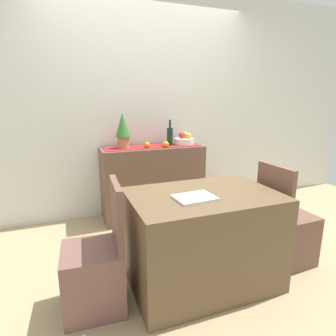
# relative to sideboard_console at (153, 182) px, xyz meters

# --- Properties ---
(ground_plane) EXTENTS (6.40, 6.40, 0.02)m
(ground_plane) POSITION_rel_sideboard_console_xyz_m (-0.01, -0.92, -0.44)
(ground_plane) COLOR tan
(ground_plane) RESTS_ON ground
(room_wall_rear) EXTENTS (6.40, 0.06, 2.70)m
(room_wall_rear) POSITION_rel_sideboard_console_xyz_m (-0.01, 0.26, 0.92)
(room_wall_rear) COLOR silver
(room_wall_rear) RESTS_ON ground
(sideboard_console) EXTENTS (1.21, 0.42, 0.87)m
(sideboard_console) POSITION_rel_sideboard_console_xyz_m (0.00, 0.00, 0.00)
(sideboard_console) COLOR brown
(sideboard_console) RESTS_ON ground
(table_runner) EXTENTS (1.14, 0.32, 0.01)m
(table_runner) POSITION_rel_sideboard_console_xyz_m (0.00, 0.00, 0.44)
(table_runner) COLOR maroon
(table_runner) RESTS_ON sideboard_console
(fruit_bowl) EXTENTS (0.23, 0.23, 0.07)m
(fruit_bowl) POSITION_rel_sideboard_console_xyz_m (0.41, 0.00, 0.48)
(fruit_bowl) COLOR white
(fruit_bowl) RESTS_ON table_runner
(apple_rear) EXTENTS (0.07, 0.07, 0.07)m
(apple_rear) POSITION_rel_sideboard_console_xyz_m (0.46, -0.03, 0.54)
(apple_rear) COLOR gold
(apple_rear) RESTS_ON fruit_bowl
(apple_center) EXTENTS (0.07, 0.07, 0.07)m
(apple_center) POSITION_rel_sideboard_console_xyz_m (0.38, 0.02, 0.55)
(apple_center) COLOR red
(apple_center) RESTS_ON fruit_bowl
(apple_right) EXTENTS (0.08, 0.08, 0.08)m
(apple_right) POSITION_rel_sideboard_console_xyz_m (0.45, 0.06, 0.55)
(apple_right) COLOR #91B136
(apple_right) RESTS_ON fruit_bowl
(wine_bottle) EXTENTS (0.07, 0.07, 0.31)m
(wine_bottle) POSITION_rel_sideboard_console_xyz_m (0.22, 0.00, 0.55)
(wine_bottle) COLOR #143123
(wine_bottle) RESTS_ON sideboard_console
(potted_plant) EXTENTS (0.17, 0.17, 0.40)m
(potted_plant) POSITION_rel_sideboard_console_xyz_m (-0.35, 0.00, 0.66)
(potted_plant) COLOR #B17545
(potted_plant) RESTS_ON sideboard_console
(orange_loose_mid) EXTENTS (0.07, 0.07, 0.07)m
(orange_loose_mid) POSITION_rel_sideboard_console_xyz_m (-0.09, -0.07, 0.47)
(orange_loose_mid) COLOR orange
(orange_loose_mid) RESTS_ON sideboard_console
(orange_loose_near_bowl) EXTENTS (0.08, 0.08, 0.08)m
(orange_loose_near_bowl) POSITION_rel_sideboard_console_xyz_m (0.13, -0.11, 0.47)
(orange_loose_near_bowl) COLOR orange
(orange_loose_near_bowl) RESTS_ON sideboard_console
(dining_table) EXTENTS (1.11, 0.74, 0.74)m
(dining_table) POSITION_rel_sideboard_console_xyz_m (-0.04, -1.39, -0.06)
(dining_table) COLOR brown
(dining_table) RESTS_ON ground
(open_book) EXTENTS (0.29, 0.23, 0.02)m
(open_book) POSITION_rel_sideboard_console_xyz_m (-0.16, -1.47, 0.31)
(open_book) COLOR white
(open_book) RESTS_ON dining_table
(chair_near_window) EXTENTS (0.42, 0.42, 0.90)m
(chair_near_window) POSITION_rel_sideboard_console_xyz_m (-0.86, -1.39, -0.17)
(chair_near_window) COLOR brown
(chair_near_window) RESTS_ON ground
(chair_by_corner) EXTENTS (0.41, 0.41, 0.90)m
(chair_by_corner) POSITION_rel_sideboard_console_xyz_m (0.78, -1.39, -0.17)
(chair_by_corner) COLOR brown
(chair_by_corner) RESTS_ON ground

